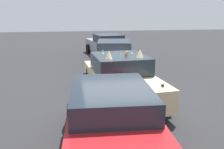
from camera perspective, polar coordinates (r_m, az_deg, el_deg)
The scene contains 5 objects.
ground_plane at distance 8.11m, azimuth 2.10°, elevation -6.07°, with size 60.00×60.00×0.00m, color #2D2D30.
art_car_decorated at distance 7.90m, azimuth 2.09°, elevation -0.92°, with size 4.46×2.33×1.77m.
parked_sedan_behind_left at distance 4.92m, azimuth -0.04°, elevation -11.28°, with size 4.51×2.21×1.41m.
parked_sedan_near_right at distance 12.43m, azimuth 0.41°, elevation 4.75°, with size 4.83×2.61×1.43m.
parked_sedan_far_left at distance 15.97m, azimuth -1.31°, elevation 7.01°, with size 4.77×2.54×1.47m.
Camera 1 is at (-7.41, 1.59, 2.88)m, focal length 38.28 mm.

